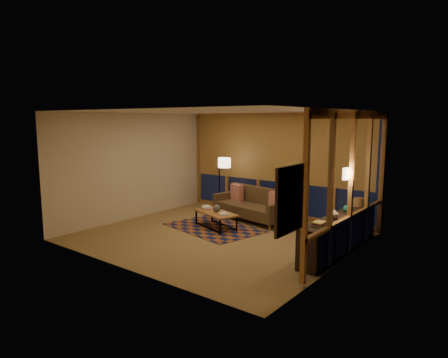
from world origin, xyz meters
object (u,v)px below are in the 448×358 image
Objects in this scene: coffee_table at (216,220)px; bookshelf at (340,233)px; floor_lamp at (219,184)px; sofa at (251,205)px.

coffee_table is 0.40× the size of bookshelf.
bookshelf is at bearing 11.07° from floor_lamp.
sofa is 1.30× the size of floor_lamp.
floor_lamp reaches higher than bookshelf.
bookshelf reaches higher than coffee_table.
sofa reaches higher than coffee_table.
floor_lamp is at bearing 176.49° from sofa.
coffee_table is 2.96m from bookshelf.
floor_lamp reaches higher than coffee_table.
sofa is at bearing 95.49° from coffee_table.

